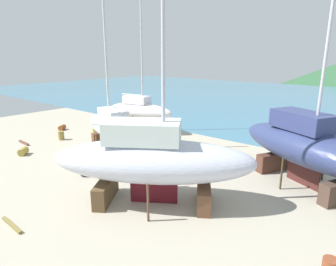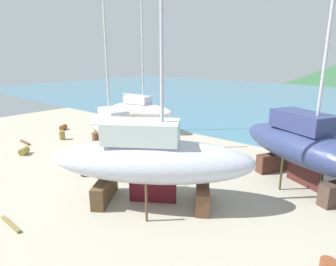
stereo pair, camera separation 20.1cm
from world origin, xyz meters
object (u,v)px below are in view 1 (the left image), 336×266
worker (176,140)px  barrel_rust_far (95,128)px  barrel_ochre (183,152)px  barrel_tipped_center (61,136)px  sailboat_large_starboard (112,127)px  barrel_tipped_left (62,128)px  barrel_by_slipway (87,171)px  sailboat_small_center (153,159)px  barrel_tipped_right (23,151)px  sailboat_far_slipway (140,111)px  sailboat_mid_port (306,146)px

worker → barrel_rust_far: bearing=-98.6°
barrel_ochre → barrel_tipped_center: (-11.82, -3.89, 0.13)m
sailboat_large_starboard → worker: bearing=-117.0°
sailboat_large_starboard → barrel_tipped_left: size_ratio=14.64×
barrel_rust_far → barrel_by_slipway: bearing=-39.3°
sailboat_small_center → barrel_rust_far: size_ratio=23.01×
barrel_tipped_left → barrel_tipped_center: bearing=-31.8°
worker → barrel_rust_far: size_ratio=2.07×
sailboat_large_starboard → barrel_tipped_left: bearing=10.9°
sailboat_small_center → barrel_tipped_center: 15.81m
sailboat_large_starboard → barrel_rust_far: bearing=-6.9°
barrel_tipped_right → sailboat_large_starboard: bearing=46.2°
barrel_tipped_center → barrel_tipped_right: size_ratio=0.93×
worker → barrel_tipped_right: (-8.84, -9.02, -0.64)m
barrel_ochre → barrel_tipped_left: size_ratio=0.93×
sailboat_far_slipway → barrel_tipped_left: (-6.74, -5.29, -1.92)m
sailboat_large_starboard → barrel_tipped_center: 6.91m
worker → barrel_by_slipway: 8.31m
sailboat_small_center → barrel_rust_far: bearing=119.8°
worker → barrel_ochre: 1.65m
barrel_tipped_left → worker: bearing=10.1°
sailboat_far_slipway → barrel_tipped_left: 8.78m
sailboat_mid_port → worker: 10.50m
sailboat_large_starboard → barrel_tipped_left: (-10.10, 1.32, -1.88)m
sailboat_small_center → barrel_ochre: bearing=80.9°
sailboat_small_center → barrel_tipped_center: bearing=133.0°
barrel_ochre → sailboat_small_center: bearing=-65.0°
sailboat_mid_port → barrel_ochre: (-9.03, -0.41, -2.25)m
worker → barrel_tipped_center: size_ratio=2.10×
sailboat_mid_port → barrel_ochre: 9.31m
sailboat_large_starboard → barrel_by_slipway: 5.40m
barrel_by_slipway → barrel_ochre: bearing=70.4°
sailboat_large_starboard → sailboat_mid_port: 14.63m
barrel_tipped_center → barrel_by_slipway: bearing=-21.2°
worker → sailboat_large_starboard: bearing=-57.3°
sailboat_small_center → barrel_ochre: sailboat_small_center is taller
barrel_rust_far → barrel_tipped_center: 4.00m
sailboat_far_slipway → barrel_ochre: size_ratio=16.12×
sailboat_large_starboard → barrel_ochre: (5.18, 3.06, -1.85)m
sailboat_large_starboard → barrel_tipped_center: sailboat_large_starboard is taller
barrel_tipped_left → barrel_tipped_right: bearing=-52.1°
sailboat_large_starboard → barrel_tipped_right: 7.47m
sailboat_mid_port → sailboat_far_slipway: sailboat_mid_port is taller
sailboat_far_slipway → worker: 7.83m
barrel_rust_far → sailboat_far_slipway: bearing=45.7°
sailboat_mid_port → barrel_by_slipway: size_ratio=20.78×
sailboat_far_slipway → barrel_tipped_right: sailboat_far_slipway is taller
barrel_by_slipway → sailboat_mid_port: bearing=33.9°
sailboat_large_starboard → barrel_rust_far: (-6.72, 3.17, -1.72)m
barrel_rust_far → barrel_by_slipway: size_ratio=0.99×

